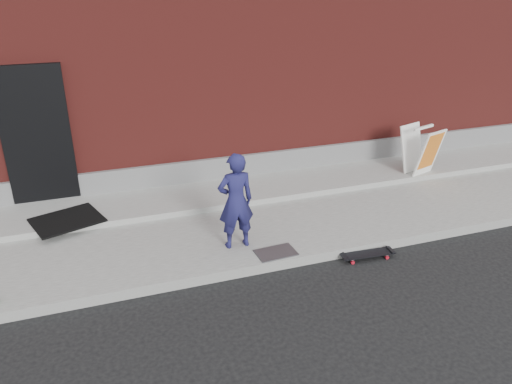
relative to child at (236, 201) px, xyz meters
name	(u,v)px	position (x,y,z in m)	size (l,w,h in m)	color
ground	(248,277)	(-0.03, -0.61, -0.86)	(80.00, 80.00, 0.00)	black
sidewalk	(219,224)	(-0.03, 0.89, -0.79)	(20.00, 3.00, 0.15)	slate
apron	(205,195)	(-0.03, 1.79, -0.66)	(20.00, 1.20, 0.10)	gray
building	(155,32)	(-0.03, 6.38, 1.64)	(20.00, 8.10, 5.00)	maroon
child	(236,201)	(0.00, 0.00, 0.00)	(0.52, 0.34, 1.42)	#1C1C4F
skateboard	(368,254)	(1.76, -0.73, -0.79)	(0.79, 0.26, 0.09)	#B21222
pizza_sign	(421,150)	(4.10, 1.37, -0.15)	(0.72, 0.79, 0.92)	white
doormat	(67,220)	(-2.33, 1.42, -0.60)	(0.99, 0.80, 0.03)	black
utility_plate	(276,253)	(0.47, -0.39, -0.70)	(0.56, 0.36, 0.02)	#4E4E53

